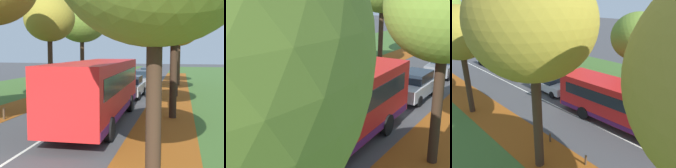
# 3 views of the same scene
# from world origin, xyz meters

# --- Properties ---
(grass_verge_left) EXTENTS (12.00, 90.00, 0.01)m
(grass_verge_left) POSITION_xyz_m (-9.20, 20.00, 0.00)
(grass_verge_left) COLOR #3D6028
(grass_verge_left) RESTS_ON ground
(leaf_litter_left) EXTENTS (2.80, 60.00, 0.00)m
(leaf_litter_left) POSITION_xyz_m (-4.60, 14.00, 0.01)
(leaf_litter_left) COLOR #8C4714
(leaf_litter_left) RESTS_ON grass_verge_left
(leaf_litter_right) EXTENTS (2.80, 60.00, 0.00)m
(leaf_litter_right) POSITION_xyz_m (4.60, 14.00, 0.01)
(leaf_litter_right) COLOR #8C4714
(leaf_litter_right) RESTS_ON grass_verge_right
(road_centre_line) EXTENTS (0.12, 80.00, 0.01)m
(road_centre_line) POSITION_xyz_m (0.00, 20.00, 0.00)
(road_centre_line) COLOR silver
(road_centre_line) RESTS_ON ground
(tree_left_mid) EXTENTS (4.21, 4.21, 8.05)m
(tree_left_mid) POSITION_xyz_m (-5.40, 18.13, 6.11)
(tree_left_mid) COLOR #382619
(tree_left_mid) RESTS_ON ground
(tree_left_far) EXTENTS (5.63, 5.63, 9.45)m
(tree_left_far) POSITION_xyz_m (-4.90, 25.22, 6.89)
(tree_left_far) COLOR #382619
(tree_left_far) RESTS_ON ground
(tree_right_near) EXTENTS (4.12, 4.12, 7.53)m
(tree_right_near) POSITION_xyz_m (4.91, 10.16, 5.64)
(tree_right_near) COLOR black
(tree_right_near) RESTS_ON ground
(tree_right_mid) EXTENTS (4.39, 4.39, 8.05)m
(tree_right_mid) POSITION_xyz_m (4.88, 18.21, 6.04)
(tree_right_mid) COLOR black
(tree_right_mid) RESTS_ON ground
(tree_right_far) EXTENTS (4.26, 4.26, 7.83)m
(tree_right_far) POSITION_xyz_m (4.99, 25.90, 5.88)
(tree_right_far) COLOR #422D1E
(tree_right_far) RESTS_ON ground
(bollard_fifth) EXTENTS (0.12, 0.12, 0.60)m
(bollard_fifth) POSITION_xyz_m (-3.51, 7.90, 0.30)
(bollard_fifth) COLOR #4C3823
(bollard_fifth) RESTS_ON ground
(bollard_sixth) EXTENTS (0.12, 0.12, 0.59)m
(bollard_sixth) POSITION_xyz_m (-3.54, 10.80, 0.29)
(bollard_sixth) COLOR #4C3823
(bollard_sixth) RESTS_ON ground
(bus) EXTENTS (2.90, 10.47, 2.98)m
(bus) POSITION_xyz_m (1.36, 8.42, 1.70)
(bus) COLOR red
(bus) RESTS_ON ground
(car_silver_lead) EXTENTS (1.83, 4.23, 1.62)m
(car_silver_lead) POSITION_xyz_m (1.62, 16.92, 0.81)
(car_silver_lead) COLOR #B7BABF
(car_silver_lead) RESTS_ON ground
(car_grey_following) EXTENTS (1.92, 4.27, 1.62)m
(car_grey_following) POSITION_xyz_m (1.40, 23.36, 0.81)
(car_grey_following) COLOR slate
(car_grey_following) RESTS_ON ground
(car_white_third_in_line) EXTENTS (1.79, 4.20, 1.62)m
(car_white_third_in_line) POSITION_xyz_m (1.61, 29.32, 0.81)
(car_white_third_in_line) COLOR silver
(car_white_third_in_line) RESTS_ON ground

